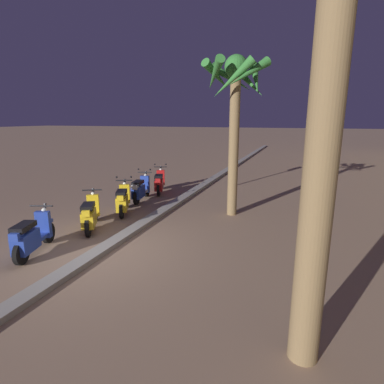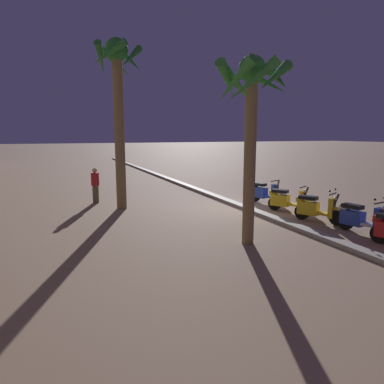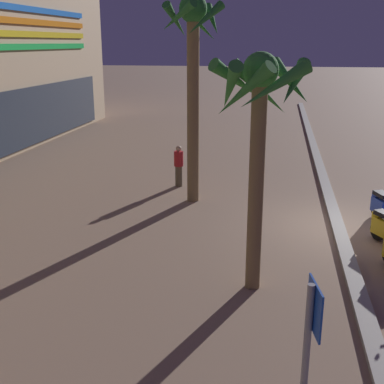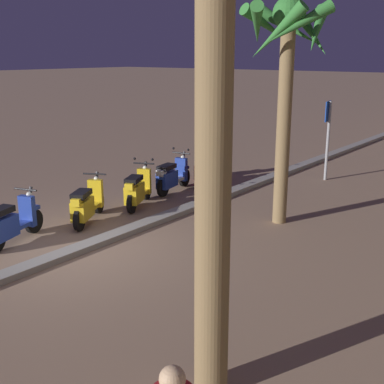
% 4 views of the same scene
% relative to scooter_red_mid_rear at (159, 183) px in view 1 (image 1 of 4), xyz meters
% --- Properties ---
extents(ground_plane, '(200.00, 200.00, 0.00)m').
position_rel_scooter_red_mid_rear_xyz_m(ground_plane, '(5.86, 1.14, -0.45)').
color(ground_plane, '#93755B').
extents(curb_strip, '(60.00, 0.36, 0.12)m').
position_rel_scooter_red_mid_rear_xyz_m(curb_strip, '(5.86, 1.32, -0.39)').
color(curb_strip, gray).
rests_on(curb_strip, ground).
extents(scooter_red_mid_rear, '(1.74, 0.86, 1.17)m').
position_rel_scooter_red_mid_rear_xyz_m(scooter_red_mid_rear, '(0.00, 0.00, 0.00)').
color(scooter_red_mid_rear, black).
rests_on(scooter_red_mid_rear, ground).
extents(scooter_blue_last_in_row, '(1.71, 0.65, 1.17)m').
position_rel_scooter_red_mid_rear_xyz_m(scooter_blue_last_in_row, '(1.42, -0.10, 0.00)').
color(scooter_blue_last_in_row, black).
rests_on(scooter_blue_last_in_row, ground).
extents(scooter_yellow_second_in_line, '(1.59, 0.90, 1.17)m').
position_rel_scooter_red_mid_rear_xyz_m(scooter_yellow_second_in_line, '(3.04, 0.17, 0.01)').
color(scooter_yellow_second_in_line, black).
rests_on(scooter_yellow_second_in_line, ground).
extents(scooter_yellow_far_back, '(1.62, 1.00, 1.04)m').
position_rel_scooter_red_mid_rear_xyz_m(scooter_yellow_far_back, '(4.65, 0.13, 0.00)').
color(scooter_yellow_far_back, black).
rests_on(scooter_yellow_far_back, ground).
extents(scooter_blue_tail_end, '(1.67, 0.79, 1.04)m').
position_rel_scooter_red_mid_rear_xyz_m(scooter_blue_tail_end, '(6.47, -0.06, 0.00)').
color(scooter_blue_tail_end, black).
rests_on(scooter_blue_tail_end, ground).
extents(crossing_sign, '(0.59, 0.17, 2.40)m').
position_rel_scooter_red_mid_rear_xyz_m(crossing_sign, '(-2.61, 2.65, 1.05)').
color(crossing_sign, '#939399').
rests_on(crossing_sign, ground).
extents(palm_tree_mid_walkway, '(2.06, 2.10, 4.91)m').
position_rel_scooter_red_mid_rear_xyz_m(palm_tree_mid_walkway, '(1.82, 3.51, 3.32)').
color(palm_tree_mid_walkway, olive).
rests_on(palm_tree_mid_walkway, ground).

